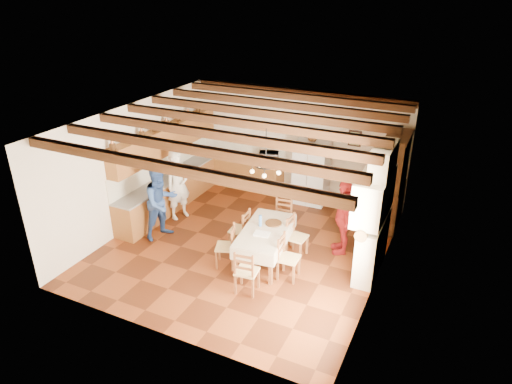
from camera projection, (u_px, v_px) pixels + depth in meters
floor at (247, 245)px, 10.60m from camera, size 6.00×6.50×0.02m
ceiling at (245, 119)px, 9.33m from camera, size 6.00×6.50×0.02m
wall_back at (299, 143)px, 12.63m from camera, size 6.00×0.02×3.00m
wall_front at (155, 261)px, 7.30m from camera, size 6.00×0.02×3.00m
wall_left at (136, 164)px, 11.14m from camera, size 0.02×6.50×3.00m
wall_right at (385, 214)px, 8.79m from camera, size 0.02×6.50×3.00m
ceiling_beams at (245, 124)px, 9.37m from camera, size 6.00×6.30×0.16m
lower_cabinets_left at (175, 190)px, 12.33m from camera, size 0.60×4.30×0.86m
lower_cabinets_back at (244, 173)px, 13.43m from camera, size 2.30×0.60×0.86m
countertop_left at (173, 175)px, 12.14m from camera, size 0.62×4.30×0.04m
countertop_back at (244, 159)px, 13.24m from camera, size 2.34×0.62×0.04m
backsplash_left at (164, 162)px, 12.12m from camera, size 0.03×4.30×0.60m
backsplash_back at (248, 145)px, 13.34m from camera, size 2.30×0.03×0.60m
upper_cabinets at (167, 139)px, 11.78m from camera, size 0.35×4.20×0.70m
fireplace at (372, 211)px, 9.11m from camera, size 0.56×1.60×2.80m
wall_picture at (355, 138)px, 11.85m from camera, size 0.34×0.03×0.42m
refrigerator at (311, 172)px, 12.33m from camera, size 0.89×0.74×1.75m
hutch at (393, 182)px, 10.99m from camera, size 0.55×1.30×2.35m
dining_table at (265, 233)px, 9.72m from camera, size 1.12×1.88×0.78m
chandelier at (266, 165)px, 9.07m from camera, size 0.47×0.47×0.03m
chair_left_near at (225, 246)px, 9.65m from camera, size 0.52×0.53×0.96m
chair_left_far at (240, 229)px, 10.30m from camera, size 0.42×0.44×0.96m
chair_right_near at (289, 258)px, 9.24m from camera, size 0.42×0.44×0.96m
chair_right_far at (297, 237)px, 9.99m from camera, size 0.43×0.45×0.96m
chair_end_near at (247, 271)px, 8.83m from camera, size 0.46×0.45×0.96m
chair_end_far at (282, 219)px, 10.72m from camera, size 0.46×0.45×0.96m
person_man at (178, 185)px, 11.48m from camera, size 0.65×0.78×1.81m
person_woman_blue at (161, 202)px, 10.60m from camera, size 0.93×1.05×1.79m
person_woman_red at (343, 217)px, 10.00m from camera, size 0.79×1.11×1.75m
microwave at (269, 157)px, 12.87m from camera, size 0.63×0.52×0.30m
fridge_vase at (313, 136)px, 11.91m from camera, size 0.28×0.28×0.28m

